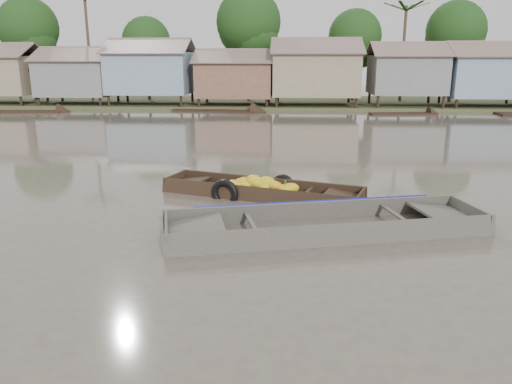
{
  "coord_description": "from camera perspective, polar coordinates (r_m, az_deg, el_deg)",
  "views": [
    {
      "loc": [
        0.4,
        -10.66,
        3.99
      ],
      "look_at": [
        -0.34,
        0.99,
        0.8
      ],
      "focal_mm": 35.0,
      "sensor_mm": 36.0,
      "label": 1
    }
  ],
  "objects": [
    {
      "name": "ground",
      "position": [
        11.39,
        1.37,
        -5.22
      ],
      "size": [
        120.0,
        120.0,
        0.0
      ],
      "primitive_type": "plane",
      "color": "brown",
      "rests_on": "ground"
    },
    {
      "name": "viewer_boat",
      "position": [
        11.89,
        7.98,
        -4.16
      ],
      "size": [
        7.78,
        3.7,
        0.61
      ],
      "rotation": [
        0.0,
        0.0,
        0.24
      ],
      "color": "#3F3C36",
      "rests_on": "ground"
    },
    {
      "name": "banana_boat",
      "position": [
        14.68,
        0.25,
        0.23
      ],
      "size": [
        6.1,
        3.23,
        0.86
      ],
      "rotation": [
        0.0,
        0.0,
        -0.32
      ],
      "color": "black",
      "rests_on": "ground"
    },
    {
      "name": "riverbank",
      "position": [
        42.61,
        7.37,
        13.92
      ],
      "size": [
        120.0,
        12.47,
        10.22
      ],
      "color": "#384723",
      "rests_on": "ground"
    },
    {
      "name": "distant_boats",
      "position": [
        35.62,
        17.96,
        8.03
      ],
      "size": [
        48.82,
        15.29,
        0.35
      ],
      "color": "black",
      "rests_on": "ground"
    }
  ]
}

